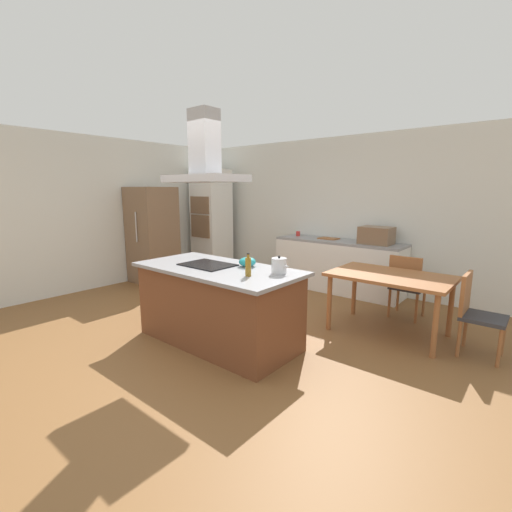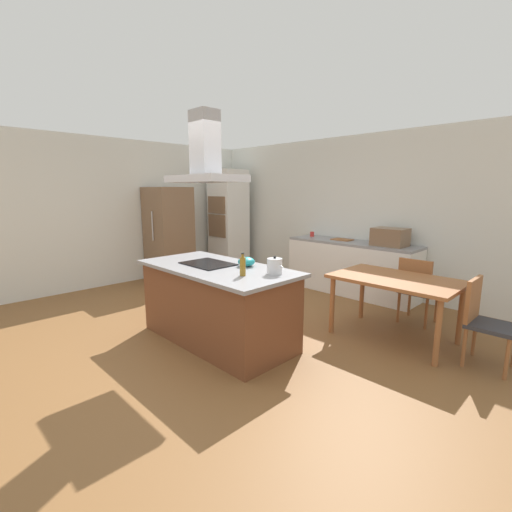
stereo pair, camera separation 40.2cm
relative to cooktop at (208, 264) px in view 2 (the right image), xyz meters
The scene contains 18 objects.
ground 1.76m from the cooktop, 83.86° to the left, with size 16.00×16.00×0.00m, color brown.
wall_back 3.28m from the cooktop, 87.16° to the left, with size 7.20×0.10×2.70m, color silver.
wall_left 3.47m from the cooktop, 163.09° to the left, with size 0.10×8.80×2.70m, color silver.
kitchen_island 0.48m from the cooktop, ahead, with size 1.98×0.97×0.90m.
cooktop is the anchor object (origin of this frame).
tea_kettle 0.91m from the cooktop, 12.42° to the left, with size 0.21×0.16×0.19m.
olive_oil_bottle 0.73m from the cooktop, ahead, with size 0.06×0.06×0.24m.
mixing_bowl 0.48m from the cooktop, 31.03° to the left, with size 0.20×0.20×0.11m, color teal.
back_counter 2.92m from the cooktop, 85.52° to the left, with size 2.24×0.62×0.90m.
countertop_microwave 3.02m from the cooktop, 72.93° to the left, with size 0.50×0.38×0.28m, color brown.
coffee_mug_red 3.01m from the cooktop, 102.57° to the left, with size 0.08×0.08×0.09m, color red.
cutting_board 2.93m from the cooktop, 89.97° to the left, with size 0.34×0.24×0.02m, color #995B33.
wall_oven_stack 3.81m from the cooktop, 135.98° to the left, with size 0.70×0.66×2.20m.
refrigerator 3.05m from the cooktop, 157.35° to the left, with size 0.80×0.73×1.82m.
dining_table 2.23m from the cooktop, 43.73° to the left, with size 1.40×0.90×0.75m.
chair_facing_back_wall 2.75m from the cooktop, 53.90° to the left, with size 0.42×0.42×0.89m.
chair_at_right_end 2.97m from the cooktop, 31.33° to the left, with size 0.42×0.42×0.89m.
range_hood 1.20m from the cooktop, ahead, with size 0.90×0.55×0.78m.
Camera 2 is at (3.15, -2.49, 1.77)m, focal length 24.88 mm.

